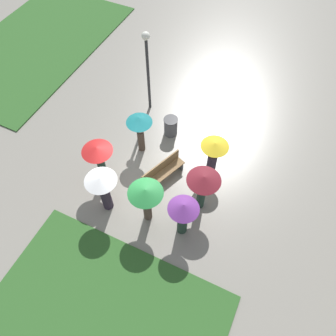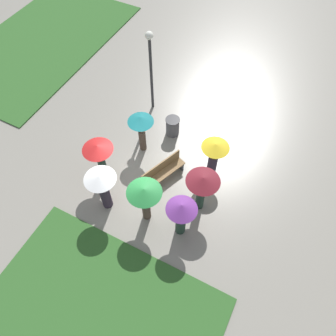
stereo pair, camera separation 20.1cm
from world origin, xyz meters
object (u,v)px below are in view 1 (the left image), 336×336
object	(u,v)px
crowd_person_purple	(183,212)
crowd_person_green	(146,197)
crowd_person_red	(99,156)
lamp_post	(147,62)
crowd_person_maroon	(203,184)
crowd_person_white	(103,188)
trash_bin	(171,126)
crowd_person_yellow	(214,153)
park_bench	(163,171)
crowd_person_teal	(140,125)

from	to	relation	value
crowd_person_purple	crowd_person_green	bearing A→B (deg)	153.70
crowd_person_purple	crowd_person_green	world-z (taller)	crowd_person_green
crowd_person_purple	crowd_person_red	size ratio (longest dim) A/B	0.96
lamp_post	crowd_person_red	bearing A→B (deg)	-177.67
crowd_person_maroon	crowd_person_red	xyz separation A→B (m)	(-0.49, 3.80, -0.01)
crowd_person_purple	crowd_person_red	xyz separation A→B (m)	(0.70, 3.60, 0.12)
crowd_person_purple	crowd_person_white	bearing A→B (deg)	156.96
trash_bin	crowd_person_purple	world-z (taller)	crowd_person_purple
trash_bin	crowd_person_purple	bearing A→B (deg)	-149.89
crowd_person_maroon	crowd_person_yellow	world-z (taller)	crowd_person_maroon
park_bench	crowd_person_maroon	xyz separation A→B (m)	(-0.49, -1.76, 1.01)
crowd_person_red	trash_bin	bearing A→B (deg)	83.52
trash_bin	crowd_person_maroon	size ratio (longest dim) A/B	0.44
park_bench	crowd_person_white	bearing A→B (deg)	168.68
crowd_person_teal	crowd_person_white	distance (m)	2.90
lamp_post	crowd_person_teal	size ratio (longest dim) A/B	2.00
crowd_person_red	crowd_person_green	world-z (taller)	crowd_person_red
lamp_post	crowd_person_maroon	bearing A→B (deg)	-133.12
trash_bin	crowd_person_white	bearing A→B (deg)	171.99
park_bench	crowd_person_white	world-z (taller)	crowd_person_white
crowd_person_maroon	crowd_person_white	size ratio (longest dim) A/B	0.99
crowd_person_red	crowd_person_white	bearing A→B (deg)	-36.08
trash_bin	crowd_person_teal	xyz separation A→B (m)	(-1.29, 0.72, 1.03)
crowd_person_maroon	crowd_person_red	distance (m)	3.84
lamp_post	crowd_person_green	world-z (taller)	lamp_post
lamp_post	crowd_person_purple	xyz separation A→B (m)	(-4.91, -3.77, -1.13)
crowd_person_green	crowd_person_purple	bearing A→B (deg)	114.50
trash_bin	crowd_person_red	world-z (taller)	crowd_person_red
park_bench	crowd_person_green	size ratio (longest dim) A/B	0.96
crowd_person_teal	crowd_person_yellow	bearing A→B (deg)	-51.46
lamp_post	crowd_person_teal	xyz separation A→B (m)	(-2.31, -0.80, -1.03)
crowd_person_maroon	crowd_person_teal	distance (m)	3.47
crowd_person_yellow	crowd_person_green	bearing A→B (deg)	-81.02
lamp_post	crowd_person_teal	world-z (taller)	lamp_post
park_bench	crowd_person_yellow	bearing A→B (deg)	-32.54
park_bench	crowd_person_purple	distance (m)	2.45
crowd_person_red	crowd_person_teal	world-z (taller)	crowd_person_red
park_bench	crowd_person_green	xyz separation A→B (m)	(-1.73, -0.25, 1.02)
crowd_person_maroon	park_bench	bearing A→B (deg)	172.44
park_bench	trash_bin	xyz separation A→B (m)	(2.21, 0.69, -0.04)
trash_bin	crowd_person_yellow	bearing A→B (deg)	-115.91
crowd_person_teal	crowd_person_green	bearing A→B (deg)	-113.15
lamp_post	crowd_person_maroon	size ratio (longest dim) A/B	1.96
park_bench	crowd_person_purple	world-z (taller)	crowd_person_purple
crowd_person_maroon	crowd_person_white	distance (m)	3.39
park_bench	crowd_person_maroon	size ratio (longest dim) A/B	0.96
park_bench	lamp_post	xyz separation A→B (m)	(3.24, 2.21, 2.02)
crowd_person_purple	crowd_person_maroon	xyz separation A→B (m)	(1.19, -0.20, 0.12)
crowd_person_green	crowd_person_teal	bearing A→B (deg)	-126.13
park_bench	lamp_post	world-z (taller)	lamp_post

